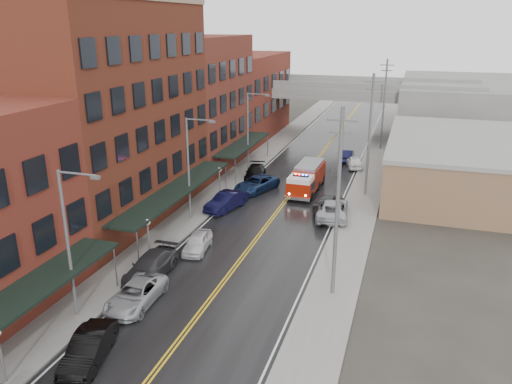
% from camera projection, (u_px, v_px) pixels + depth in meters
% --- Properties ---
extents(road, '(11.00, 160.00, 0.02)m').
position_uv_depth(road, '(283.00, 205.00, 47.39)').
color(road, black).
rests_on(road, ground).
extents(sidewalk_left, '(3.00, 160.00, 0.15)m').
position_uv_depth(sidewalk_left, '(211.00, 196.00, 49.45)').
color(sidewalk_left, slate).
rests_on(sidewalk_left, ground).
extents(sidewalk_right, '(3.00, 160.00, 0.15)m').
position_uv_depth(sidewalk_right, '(360.00, 212.00, 45.28)').
color(sidewalk_right, slate).
rests_on(sidewalk_right, ground).
extents(curb_left, '(0.30, 160.00, 0.15)m').
position_uv_depth(curb_left, '(227.00, 198.00, 48.98)').
color(curb_left, gray).
rests_on(curb_left, ground).
extents(curb_right, '(0.30, 160.00, 0.15)m').
position_uv_depth(curb_right, '(342.00, 210.00, 45.75)').
color(curb_right, gray).
rests_on(curb_right, ground).
extents(brick_building_b, '(9.00, 20.00, 18.00)m').
position_uv_depth(brick_building_b, '(111.00, 116.00, 41.95)').
color(brick_building_b, '#502315').
rests_on(brick_building_b, ground).
extents(brick_building_c, '(9.00, 15.00, 15.00)m').
position_uv_depth(brick_building_c, '(196.00, 103.00, 58.23)').
color(brick_building_c, maroon).
rests_on(brick_building_c, ground).
extents(brick_building_far, '(9.00, 20.00, 12.00)m').
position_uv_depth(brick_building_far, '(245.00, 96.00, 74.50)').
color(brick_building_far, maroon).
rests_on(brick_building_far, ground).
extents(tan_building, '(14.00, 22.00, 5.00)m').
position_uv_depth(tan_building, '(459.00, 166.00, 51.04)').
color(tan_building, '#886349').
rests_on(tan_building, ground).
extents(right_far_block, '(18.00, 30.00, 8.00)m').
position_uv_depth(right_far_block, '(461.00, 107.00, 77.05)').
color(right_far_block, slate).
rests_on(right_far_block, ground).
extents(awning_0, '(2.60, 16.00, 3.09)m').
position_uv_depth(awning_0, '(9.00, 305.00, 25.10)').
color(awning_0, black).
rests_on(awning_0, ground).
extents(awning_1, '(2.60, 18.00, 3.09)m').
position_uv_depth(awning_1, '(177.00, 190.00, 42.24)').
color(awning_1, black).
rests_on(awning_1, ground).
extents(awning_2, '(2.60, 13.00, 3.09)m').
position_uv_depth(awning_2, '(244.00, 144.00, 58.03)').
color(awning_2, black).
rests_on(awning_2, ground).
extents(globe_lamp_1, '(0.44, 0.44, 3.12)m').
position_uv_depth(globe_lamp_1, '(148.00, 230.00, 35.84)').
color(globe_lamp_1, '#59595B').
rests_on(globe_lamp_1, ground).
extents(globe_lamp_2, '(0.44, 0.44, 3.12)m').
position_uv_depth(globe_lamp_2, '(219.00, 176.00, 48.47)').
color(globe_lamp_2, '#59595B').
rests_on(globe_lamp_2, ground).
extents(street_lamp_0, '(2.64, 0.22, 9.00)m').
position_uv_depth(street_lamp_0, '(70.00, 236.00, 27.73)').
color(street_lamp_0, '#59595B').
rests_on(street_lamp_0, ground).
extents(street_lamp_1, '(2.64, 0.22, 9.00)m').
position_uv_depth(street_lamp_1, '(191.00, 163.00, 42.17)').
color(street_lamp_1, '#59595B').
rests_on(street_lamp_1, ground).
extents(street_lamp_2, '(2.64, 0.22, 9.00)m').
position_uv_depth(street_lamp_2, '(250.00, 127.00, 56.60)').
color(street_lamp_2, '#59595B').
rests_on(street_lamp_2, ground).
extents(utility_pole_0, '(1.80, 0.24, 12.00)m').
position_uv_depth(utility_pole_0, '(338.00, 202.00, 29.76)').
color(utility_pole_0, '#59595B').
rests_on(utility_pole_0, ground).
extents(utility_pole_1, '(1.80, 0.24, 12.00)m').
position_uv_depth(utility_pole_1, '(370.00, 134.00, 47.81)').
color(utility_pole_1, '#59595B').
rests_on(utility_pole_1, ground).
extents(utility_pole_2, '(1.80, 0.24, 12.00)m').
position_uv_depth(utility_pole_2, '(384.00, 103.00, 65.85)').
color(utility_pole_2, '#59595B').
rests_on(utility_pole_2, ground).
extents(overpass, '(40.00, 10.00, 7.50)m').
position_uv_depth(overpass, '(338.00, 96.00, 74.32)').
color(overpass, slate).
rests_on(overpass, ground).
extents(fire_truck, '(3.16, 7.57, 2.74)m').
position_uv_depth(fire_truck, '(307.00, 178.00, 50.57)').
color(fire_truck, maroon).
rests_on(fire_truck, ground).
extents(parked_car_left_1, '(2.57, 4.79, 1.50)m').
position_uv_depth(parked_car_left_1, '(89.00, 348.00, 25.35)').
color(parked_car_left_1, black).
rests_on(parked_car_left_1, ground).
extents(parked_car_left_2, '(2.46, 5.09, 1.40)m').
position_uv_depth(parked_car_left_2, '(136.00, 294.00, 30.47)').
color(parked_car_left_2, '#999CA1').
rests_on(parked_car_left_2, ground).
extents(parked_car_left_3, '(2.19, 5.31, 1.54)m').
position_uv_depth(parked_car_left_3, '(151.00, 266.00, 33.82)').
color(parked_car_left_3, '#2B2B2E').
rests_on(parked_car_left_3, ground).
extents(parked_car_left_4, '(2.13, 4.18, 1.36)m').
position_uv_depth(parked_car_left_4, '(197.00, 242.00, 37.73)').
color(parked_car_left_4, silver).
rests_on(parked_car_left_4, ground).
extents(parked_car_left_5, '(2.94, 5.18, 1.61)m').
position_uv_depth(parked_car_left_5, '(226.00, 201.00, 45.93)').
color(parked_car_left_5, black).
rests_on(parked_car_left_5, ground).
extents(parked_car_left_6, '(4.22, 5.98, 1.51)m').
position_uv_depth(parked_car_left_6, '(257.00, 184.00, 51.06)').
color(parked_car_left_6, '#14254B').
rests_on(parked_car_left_6, ground).
extents(parked_car_left_7, '(2.93, 5.27, 1.45)m').
position_uv_depth(parked_car_left_7, '(255.00, 173.00, 55.00)').
color(parked_car_left_7, black).
rests_on(parked_car_left_7, ground).
extents(parked_car_right_0, '(3.40, 6.14, 1.63)m').
position_uv_depth(parked_car_right_0, '(332.00, 209.00, 44.08)').
color(parked_car_right_0, '#A5A7AD').
rests_on(parked_car_right_0, ground).
extents(parked_car_right_1, '(2.45, 5.03, 1.41)m').
position_uv_depth(parked_car_right_1, '(328.00, 202.00, 45.96)').
color(parked_car_right_1, '#292A2C').
rests_on(parked_car_right_1, ground).
extents(parked_car_right_2, '(2.59, 4.46, 1.43)m').
position_uv_depth(parked_car_right_2, '(354.00, 162.00, 59.17)').
color(parked_car_right_2, white).
rests_on(parked_car_right_2, ground).
extents(parked_car_right_3, '(1.73, 4.42, 1.43)m').
position_uv_depth(parked_car_right_3, '(347.00, 155.00, 62.19)').
color(parked_car_right_3, black).
rests_on(parked_car_right_3, ground).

